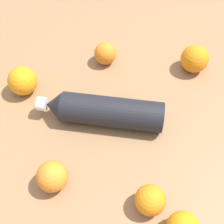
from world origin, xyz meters
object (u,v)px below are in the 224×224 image
object	(u,v)px
orange_1	(195,59)
orange_2	(22,81)
orange_3	(150,200)
orange_5	(105,54)
orange_0	(52,176)
water_bottle	(103,111)

from	to	relation	value
orange_1	orange_2	world-z (taller)	same
orange_1	orange_2	size ratio (longest dim) A/B	1.01
orange_2	orange_3	size ratio (longest dim) A/B	1.19
orange_1	orange_5	distance (m)	0.24
orange_0	orange_3	size ratio (longest dim) A/B	1.06
orange_0	orange_1	distance (m)	0.48
water_bottle	orange_2	xyz separation A→B (m)	(0.01, 0.23, 0.00)
orange_0	orange_5	xyz separation A→B (m)	(0.38, 0.04, -0.00)
water_bottle	orange_5	size ratio (longest dim) A/B	4.99
orange_2	orange_0	bearing A→B (deg)	-136.53
orange_5	orange_2	bearing A→B (deg)	138.63
water_bottle	orange_0	world-z (taller)	water_bottle
orange_1	orange_3	world-z (taller)	orange_1
water_bottle	orange_3	xyz separation A→B (m)	(-0.16, -0.17, -0.01)
water_bottle	orange_0	bearing A→B (deg)	66.79
water_bottle	orange_2	world-z (taller)	orange_2
orange_0	orange_1	xyz separation A→B (m)	(0.44, -0.20, 0.00)
orange_2	orange_1	bearing A→B (deg)	-58.52
orange_1	orange_3	distance (m)	0.41
orange_0	orange_2	bearing A→B (deg)	43.47
orange_0	orange_2	xyz separation A→B (m)	(0.20, 0.19, 0.00)
orange_1	orange_5	bearing A→B (deg)	104.91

